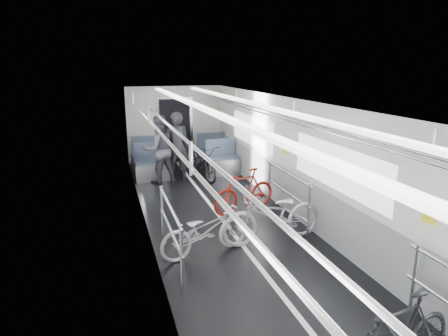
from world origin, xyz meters
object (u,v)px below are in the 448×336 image
object	(u,v)px
person_standing	(177,146)
bike_right_near	(399,336)
bike_aisle	(201,161)
person_seated	(159,149)
bike_left_far	(205,230)
bike_right_mid	(273,215)
bike_right_far	(244,191)

from	to	relation	value
person_standing	bike_right_near	bearing A→B (deg)	99.96
bike_aisle	person_seated	world-z (taller)	person_seated
person_standing	person_seated	world-z (taller)	person_standing
bike_left_far	bike_right_near	xyz separation A→B (m)	(1.20, -3.12, 0.02)
person_seated	bike_right_near	bearing A→B (deg)	85.49
bike_left_far	bike_aisle	size ratio (longest dim) A/B	0.88
bike_right_mid	bike_aisle	xyz separation A→B (m)	(-0.24, 4.31, -0.02)
bike_left_far	bike_right_near	size ratio (longest dim) A/B	1.09
bike_right_far	bike_right_mid	bearing A→B (deg)	-18.05
person_standing	bike_aisle	bearing A→B (deg)	-178.26
bike_right_near	person_seated	size ratio (longest dim) A/B	0.82
bike_aisle	bike_right_mid	bearing A→B (deg)	-97.75
bike_right_near	bike_right_mid	bearing A→B (deg)	169.70
bike_right_near	bike_right_far	size ratio (longest dim) A/B	0.95
bike_right_mid	bike_right_far	xyz separation A→B (m)	(0.01, 1.53, -0.03)
bike_left_far	bike_right_far	xyz separation A→B (m)	(1.28, 1.66, 0.04)
bike_right_mid	bike_aisle	world-z (taller)	bike_right_mid
bike_left_far	bike_right_mid	size ratio (longest dim) A/B	0.84
bike_left_far	bike_right_far	bearing A→B (deg)	-51.80
bike_aisle	person_standing	size ratio (longest dim) A/B	0.98
bike_right_near	bike_right_mid	size ratio (longest dim) A/B	0.77
bike_right_mid	person_seated	size ratio (longest dim) A/B	1.06
bike_right_near	person_seated	world-z (taller)	person_seated
bike_aisle	person_standing	bearing A→B (deg)	167.22
bike_right_mid	bike_right_far	distance (m)	1.53
bike_right_near	bike_right_mid	distance (m)	3.25
bike_right_far	bike_left_far	bearing A→B (deg)	-55.04
bike_right_mid	bike_aisle	bearing A→B (deg)	178.66
bike_right_near	bike_aisle	xyz separation A→B (m)	(-0.18, 7.56, 0.04)
bike_aisle	person_seated	distance (m)	1.23
bike_right_near	bike_aisle	distance (m)	7.57
bike_right_mid	person_standing	xyz separation A→B (m)	(-0.91, 4.34, 0.43)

